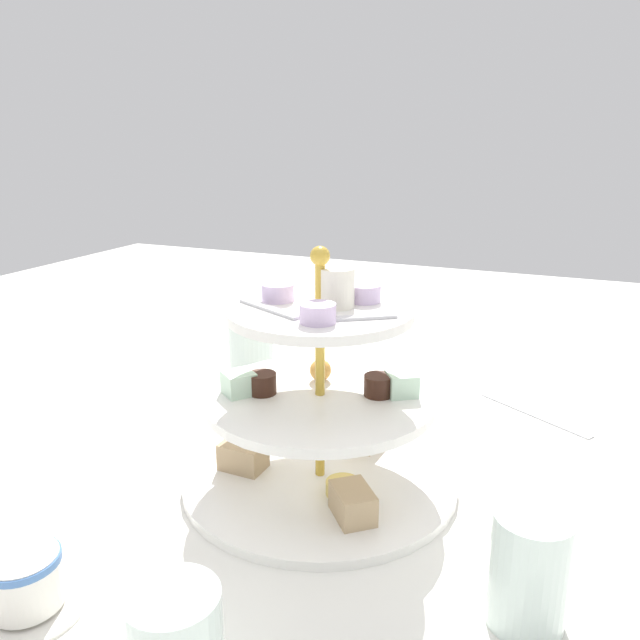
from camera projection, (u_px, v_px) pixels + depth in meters
The scene contains 7 objects.
ground_plane at pixel (320, 482), 0.68m from camera, with size 2.40×2.40×0.00m, color silver.
tiered_serving_stand at pixel (321, 416), 0.66m from camera, with size 0.30×0.30×0.26m.
water_glass_tall_right at pixel (251, 347), 0.92m from camera, with size 0.07×0.07×0.13m, color silver.
teacup_with_saucer at pixel (25, 584), 0.49m from camera, with size 0.09×0.09×0.05m.
butter_knife_left at pixel (534, 414), 0.85m from camera, with size 0.17×0.01×0.00m, color silver.
butter_knife_right at pixel (29, 464), 0.72m from camera, with size 0.17×0.01×0.00m, color silver.
water_glass_mid_back at pixel (529, 570), 0.47m from camera, with size 0.06×0.06×0.09m, color silver.
Camera 1 is at (0.23, -0.56, 0.36)m, focal length 35.09 mm.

